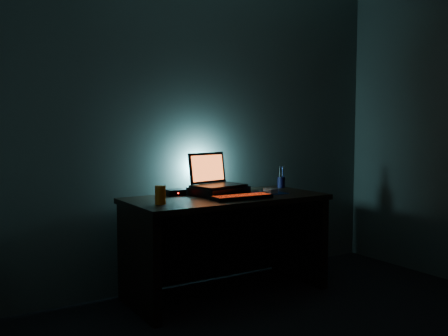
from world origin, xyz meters
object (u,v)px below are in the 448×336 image
object	(u,v)px
mouse	(270,191)
juice_glass	(160,195)
router	(175,192)
laptop	(214,178)
pen_cup	(281,182)
keyboard	(242,197)

from	to	relation	value
mouse	juice_glass	distance (m)	0.96
juice_glass	router	size ratio (longest dim) A/B	0.89
laptop	pen_cup	world-z (taller)	laptop
juice_glass	router	bearing A→B (deg)	50.47
mouse	pen_cup	xyz separation A→B (m)	(0.30, 0.24, 0.02)
laptop	keyboard	distance (m)	0.35
laptop	router	distance (m)	0.32
keyboard	pen_cup	xyz separation A→B (m)	(0.65, 0.37, 0.03)
keyboard	juice_glass	xyz separation A→B (m)	(-0.61, 0.08, 0.05)
mouse	pen_cup	world-z (taller)	pen_cup
keyboard	router	size ratio (longest dim) A/B	3.22
juice_glass	router	xyz separation A→B (m)	(0.28, 0.33, -0.04)
mouse	juice_glass	world-z (taller)	juice_glass
pen_cup	router	distance (m)	0.98
keyboard	juice_glass	bearing A→B (deg)	174.49
router	keyboard	bearing A→B (deg)	-49.22
mouse	router	distance (m)	0.74
juice_glass	router	world-z (taller)	juice_glass
juice_glass	pen_cup	bearing A→B (deg)	12.78
mouse	keyboard	bearing A→B (deg)	-158.11
juice_glass	router	distance (m)	0.44
router	laptop	bearing A→B (deg)	-14.00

